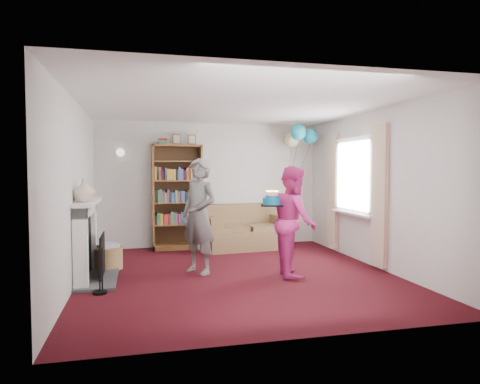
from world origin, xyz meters
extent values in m
plane|color=black|center=(0.00, 0.00, 0.00)|extent=(5.00, 5.00, 0.00)
cube|color=silver|center=(0.00, 2.51, 1.25)|extent=(4.50, 0.02, 2.50)
cube|color=silver|center=(-2.26, 0.00, 1.25)|extent=(0.02, 5.00, 2.50)
cube|color=silver|center=(2.26, 0.00, 1.25)|extent=(0.02, 5.00, 2.50)
cube|color=white|center=(0.00, 0.00, 2.50)|extent=(4.50, 5.00, 0.01)
cube|color=#3F3F42|center=(-2.00, 0.20, 0.02)|extent=(0.55, 1.40, 0.04)
cube|color=white|center=(-2.15, -0.35, 0.53)|extent=(0.18, 0.14, 1.06)
cube|color=white|center=(-2.15, 0.75, 0.53)|extent=(0.18, 0.14, 1.06)
cube|color=white|center=(-2.15, 0.20, 1.00)|extent=(0.18, 1.24, 0.16)
cube|color=white|center=(-2.12, 0.20, 1.10)|extent=(0.28, 1.35, 0.05)
cube|color=black|center=(-2.17, 0.20, 0.48)|extent=(0.10, 0.80, 0.86)
cube|color=black|center=(-1.93, 0.20, 0.33)|extent=(0.02, 0.70, 0.60)
cylinder|color=black|center=(-1.90, -0.58, 0.32)|extent=(0.18, 0.18, 0.64)
cylinder|color=black|center=(-1.87, 1.00, 0.13)|extent=(0.26, 0.26, 0.26)
cube|color=white|center=(2.21, 0.60, 2.08)|extent=(0.08, 1.30, 0.08)
cube|color=white|center=(2.21, 0.60, 0.82)|extent=(0.08, 1.30, 0.08)
cube|color=white|center=(2.24, 0.60, 1.45)|extent=(0.01, 1.15, 1.20)
cube|color=white|center=(2.18, 0.60, 0.79)|extent=(0.14, 1.32, 0.04)
cube|color=beige|center=(2.20, -0.22, 1.15)|extent=(0.07, 0.38, 2.20)
cube|color=beige|center=(2.20, 1.42, 1.15)|extent=(0.07, 0.38, 2.20)
cylinder|color=gold|center=(-1.75, 2.45, 1.90)|extent=(0.04, 0.12, 0.04)
sphere|color=white|center=(-1.75, 2.36, 1.88)|extent=(0.16, 0.16, 0.16)
cube|color=#472B14|center=(-0.69, 2.46, 1.02)|extent=(0.96, 0.04, 2.04)
cube|color=brown|center=(-1.15, 2.27, 1.02)|extent=(0.04, 0.42, 2.04)
cube|color=brown|center=(-0.22, 2.27, 1.02)|extent=(0.04, 0.42, 2.04)
cube|color=brown|center=(-0.69, 2.27, 2.02)|extent=(0.96, 0.42, 0.04)
cube|color=brown|center=(-0.69, 2.27, 0.05)|extent=(0.96, 0.42, 0.10)
cube|color=brown|center=(-0.69, 2.27, 0.48)|extent=(0.88, 0.38, 0.03)
cube|color=brown|center=(-0.69, 2.27, 0.91)|extent=(0.88, 0.38, 0.02)
cube|color=brown|center=(-0.69, 2.27, 1.34)|extent=(0.88, 0.38, 0.02)
cube|color=brown|center=(-0.69, 2.27, 1.71)|extent=(0.88, 0.38, 0.02)
cube|color=maroon|center=(-0.95, 2.25, 2.10)|extent=(0.16, 0.22, 0.12)
cube|color=brown|center=(-0.69, 2.32, 2.15)|extent=(0.16, 0.02, 0.20)
cube|color=brown|center=(-0.39, 2.32, 2.15)|extent=(0.16, 0.02, 0.20)
cube|color=brown|center=(0.64, 2.00, 0.19)|extent=(1.62, 0.86, 0.38)
cube|color=brown|center=(0.64, 2.31, 0.52)|extent=(1.62, 0.24, 0.67)
cube|color=brown|center=(-0.05, 2.00, 0.38)|extent=(0.24, 0.81, 0.52)
cube|color=brown|center=(1.33, 2.00, 0.38)|extent=(0.24, 0.81, 0.52)
cube|color=brown|center=(0.28, 1.92, 0.41)|extent=(0.69, 0.56, 0.12)
cube|color=brown|center=(1.00, 1.92, 0.41)|extent=(0.69, 0.56, 0.12)
cylinder|color=olive|center=(-1.90, 0.81, 0.17)|extent=(0.46, 0.46, 0.34)
cube|color=beige|center=(-1.90, 0.81, 0.37)|extent=(0.32, 0.25, 0.06)
imported|color=black|center=(-0.54, 0.21, 0.86)|extent=(0.71, 0.75, 1.72)
imported|color=#BF2672|center=(0.79, -0.24, 0.80)|extent=(0.72, 0.86, 1.61)
cube|color=black|center=(0.47, -0.22, 1.04)|extent=(0.32, 0.32, 0.02)
cylinder|color=#0B5881|center=(0.47, -0.22, 1.10)|extent=(0.27, 0.27, 0.10)
cylinder|color=#0B5881|center=(0.47, -0.22, 1.16)|extent=(0.19, 0.19, 0.04)
cylinder|color=#DF638F|center=(0.55, -0.22, 1.19)|extent=(0.01, 0.01, 0.09)
sphere|color=orange|center=(0.55, -0.22, 1.24)|extent=(0.02, 0.02, 0.02)
cylinder|color=#DF638F|center=(0.54, -0.19, 1.19)|extent=(0.01, 0.01, 0.09)
sphere|color=orange|center=(0.54, -0.19, 1.24)|extent=(0.02, 0.02, 0.02)
cylinder|color=#DF638F|center=(0.53, -0.17, 1.19)|extent=(0.01, 0.01, 0.09)
sphere|color=orange|center=(0.53, -0.17, 1.24)|extent=(0.02, 0.02, 0.02)
cylinder|color=#DF638F|center=(0.51, -0.15, 1.19)|extent=(0.01, 0.01, 0.09)
sphere|color=orange|center=(0.51, -0.15, 1.24)|extent=(0.02, 0.02, 0.02)
cylinder|color=#DF638F|center=(0.48, -0.14, 1.19)|extent=(0.01, 0.01, 0.09)
sphere|color=orange|center=(0.48, -0.14, 1.24)|extent=(0.02, 0.02, 0.02)
cylinder|color=#DF638F|center=(0.45, -0.14, 1.19)|extent=(0.01, 0.01, 0.09)
sphere|color=orange|center=(0.45, -0.14, 1.24)|extent=(0.02, 0.02, 0.02)
cylinder|color=#DF638F|center=(0.43, -0.15, 1.19)|extent=(0.01, 0.01, 0.09)
sphere|color=orange|center=(0.43, -0.15, 1.24)|extent=(0.02, 0.02, 0.02)
cylinder|color=#DF638F|center=(0.40, -0.17, 1.19)|extent=(0.01, 0.01, 0.09)
sphere|color=orange|center=(0.40, -0.17, 1.24)|extent=(0.02, 0.02, 0.02)
cylinder|color=#DF638F|center=(0.39, -0.19, 1.19)|extent=(0.01, 0.01, 0.09)
sphere|color=orange|center=(0.39, -0.19, 1.24)|extent=(0.02, 0.02, 0.02)
cylinder|color=#DF638F|center=(0.39, -0.22, 1.19)|extent=(0.01, 0.01, 0.09)
sphere|color=orange|center=(0.39, -0.22, 1.24)|extent=(0.02, 0.02, 0.02)
cylinder|color=#DF638F|center=(0.39, -0.25, 1.19)|extent=(0.01, 0.01, 0.09)
sphere|color=orange|center=(0.39, -0.25, 1.24)|extent=(0.02, 0.02, 0.02)
cylinder|color=#DF638F|center=(0.40, -0.27, 1.19)|extent=(0.01, 0.01, 0.09)
sphere|color=orange|center=(0.40, -0.27, 1.24)|extent=(0.02, 0.02, 0.02)
cylinder|color=#DF638F|center=(0.43, -0.29, 1.19)|extent=(0.01, 0.01, 0.09)
sphere|color=orange|center=(0.43, -0.29, 1.24)|extent=(0.02, 0.02, 0.02)
cylinder|color=#DF638F|center=(0.45, -0.30, 1.19)|extent=(0.01, 0.01, 0.09)
sphere|color=orange|center=(0.45, -0.30, 1.24)|extent=(0.02, 0.02, 0.02)
cylinder|color=#DF638F|center=(0.48, -0.30, 1.19)|extent=(0.01, 0.01, 0.09)
sphere|color=orange|center=(0.48, -0.30, 1.24)|extent=(0.02, 0.02, 0.02)
cylinder|color=#DF638F|center=(0.51, -0.29, 1.19)|extent=(0.01, 0.01, 0.09)
sphere|color=orange|center=(0.51, -0.29, 1.24)|extent=(0.02, 0.02, 0.02)
cylinder|color=#DF638F|center=(0.53, -0.27, 1.19)|extent=(0.01, 0.01, 0.09)
sphere|color=orange|center=(0.53, -0.27, 1.24)|extent=(0.02, 0.02, 0.02)
cylinder|color=#DF638F|center=(0.54, -0.25, 1.19)|extent=(0.01, 0.01, 0.09)
sphere|color=orange|center=(0.54, -0.25, 1.24)|extent=(0.02, 0.02, 0.02)
sphere|color=#3F3F3F|center=(1.33, 1.80, 0.66)|extent=(0.02, 0.02, 0.02)
sphere|color=teal|center=(1.95, 1.94, 2.22)|extent=(0.31, 0.31, 0.31)
sphere|color=#D7CC83|center=(1.62, 2.13, 2.16)|extent=(0.31, 0.31, 0.31)
sphere|color=teal|center=(1.62, 1.75, 2.28)|extent=(0.31, 0.31, 0.31)
imported|color=beige|center=(-2.12, -0.15, 1.28)|extent=(0.37, 0.37, 0.31)
camera|label=1|loc=(-1.41, -6.12, 1.55)|focal=32.00mm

